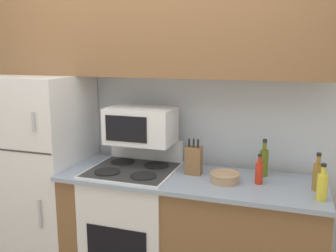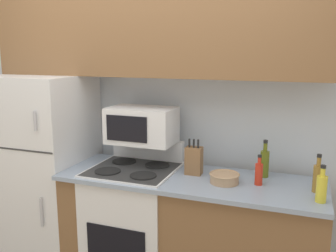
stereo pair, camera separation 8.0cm
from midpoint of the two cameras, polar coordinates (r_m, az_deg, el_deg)
wall_back at (r=3.01m, az=-0.17°, el=1.50°), size 8.00×0.05×2.55m
lower_cabinets at (r=2.80m, az=4.07°, el=-16.78°), size 1.80×0.62×0.94m
refrigerator at (r=3.25m, az=-17.65°, el=-6.90°), size 0.72×0.68×1.60m
upper_cabinets at (r=2.79m, az=-1.59°, el=14.39°), size 2.52×0.33×0.67m
stove at (r=2.91m, az=-4.33°, el=-15.12°), size 0.61×0.60×1.11m
microwave at (r=2.77m, az=-3.21°, el=0.12°), size 0.49×0.31×0.26m
knife_block at (r=2.63m, az=4.84°, el=-5.25°), size 0.11×0.08×0.25m
bowl at (r=2.51m, az=9.51°, el=-7.78°), size 0.20×0.20×0.07m
bottle_vinegar at (r=2.49m, az=22.70°, el=-7.23°), size 0.06×0.06×0.24m
bottle_olive_oil at (r=2.66m, az=15.34°, el=-5.39°), size 0.06×0.06×0.26m
bottle_hot_sauce at (r=2.50m, az=14.58°, el=-6.97°), size 0.05×0.05×0.20m
bottle_cooking_spray at (r=2.34m, az=23.28°, el=-8.63°), size 0.06×0.06×0.22m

